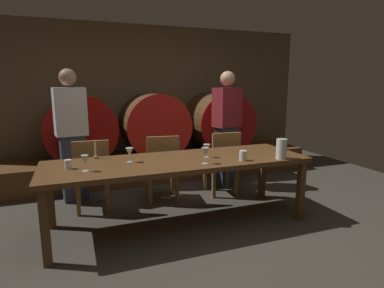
# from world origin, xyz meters

# --- Properties ---
(ground_plane) EXTENTS (7.46, 7.46, 0.00)m
(ground_plane) POSITION_xyz_m (0.00, 0.00, 0.00)
(ground_plane) COLOR #3F3A33
(back_wall) EXTENTS (5.74, 0.24, 2.47)m
(back_wall) POSITION_xyz_m (0.00, 2.76, 1.23)
(back_wall) COLOR brown
(back_wall) RESTS_ON ground
(barrel_shelf) EXTENTS (5.17, 0.90, 0.39)m
(barrel_shelf) POSITION_xyz_m (0.00, 2.21, 0.19)
(barrel_shelf) COLOR brown
(barrel_shelf) RESTS_ON ground
(wine_barrel_left) EXTENTS (0.99, 0.96, 0.99)m
(wine_barrel_left) POSITION_xyz_m (-1.11, 2.21, 0.87)
(wine_barrel_left) COLOR brown
(wine_barrel_left) RESTS_ON barrel_shelf
(wine_barrel_center) EXTENTS (0.99, 0.96, 0.99)m
(wine_barrel_center) POSITION_xyz_m (-0.02, 2.21, 0.87)
(wine_barrel_center) COLOR #513319
(wine_barrel_center) RESTS_ON barrel_shelf
(wine_barrel_right) EXTENTS (0.99, 0.96, 0.99)m
(wine_barrel_right) POSITION_xyz_m (1.11, 2.21, 0.87)
(wine_barrel_right) COLOR #513319
(wine_barrel_right) RESTS_ON barrel_shelf
(dining_table) EXTENTS (2.76, 0.88, 0.72)m
(dining_table) POSITION_xyz_m (-0.19, 0.38, 0.66)
(dining_table) COLOR brown
(dining_table) RESTS_ON ground
(chair_left) EXTENTS (0.41, 0.41, 0.88)m
(chair_left) POSITION_xyz_m (-1.04, 1.08, 0.49)
(chair_left) COLOR olive
(chair_left) RESTS_ON ground
(chair_center) EXTENTS (0.45, 0.45, 0.88)m
(chair_center) POSITION_xyz_m (-0.18, 1.08, 0.49)
(chair_center) COLOR olive
(chair_center) RESTS_ON ground
(chair_right) EXTENTS (0.42, 0.42, 0.88)m
(chair_right) POSITION_xyz_m (0.67, 1.06, 0.49)
(chair_right) COLOR olive
(chair_right) RESTS_ON ground
(guest_left) EXTENTS (0.41, 0.30, 1.70)m
(guest_left) POSITION_xyz_m (-1.24, 1.56, 0.87)
(guest_left) COLOR #33384C
(guest_left) RESTS_ON ground
(guest_right) EXTENTS (0.43, 0.33, 1.69)m
(guest_right) POSITION_xyz_m (0.88, 1.40, 0.87)
(guest_right) COLOR #33384C
(guest_right) RESTS_ON ground
(candle_center) EXTENTS (0.05, 0.05, 0.21)m
(candle_center) POSITION_xyz_m (-1.01, 0.73, 0.78)
(candle_center) COLOR olive
(candle_center) RESTS_ON dining_table
(pitcher) EXTENTS (0.11, 0.11, 0.21)m
(pitcher) POSITION_xyz_m (0.84, 0.03, 0.83)
(pitcher) COLOR white
(pitcher) RESTS_ON dining_table
(wine_glass_far_left) EXTENTS (0.07, 0.07, 0.15)m
(wine_glass_far_left) POSITION_xyz_m (-1.14, 0.25, 0.83)
(wine_glass_far_left) COLOR silver
(wine_glass_far_left) RESTS_ON dining_table
(wine_glass_center_left) EXTENTS (0.08, 0.08, 0.15)m
(wine_glass_center_left) POSITION_xyz_m (-0.70, 0.45, 0.83)
(wine_glass_center_left) COLOR white
(wine_glass_center_left) RESTS_ON dining_table
(wine_glass_center_right) EXTENTS (0.08, 0.08, 0.16)m
(wine_glass_center_right) POSITION_xyz_m (0.00, 0.12, 0.84)
(wine_glass_center_right) COLOR silver
(wine_glass_center_right) RESTS_ON dining_table
(wine_glass_far_right) EXTENTS (0.08, 0.08, 0.15)m
(wine_glass_far_right) POSITION_xyz_m (0.12, 0.36, 0.83)
(wine_glass_far_right) COLOR silver
(wine_glass_far_right) RESTS_ON dining_table
(cup_left) EXTENTS (0.06, 0.06, 0.09)m
(cup_left) POSITION_xyz_m (-1.28, 0.39, 0.77)
(cup_left) COLOR white
(cup_left) RESTS_ON dining_table
(cup_right) EXTENTS (0.08, 0.08, 0.11)m
(cup_right) POSITION_xyz_m (0.42, 0.10, 0.78)
(cup_right) COLOR white
(cup_right) RESTS_ON dining_table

